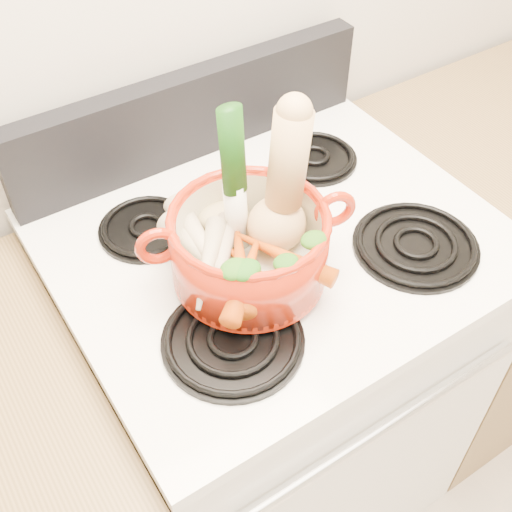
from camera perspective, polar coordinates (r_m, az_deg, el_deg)
stove_body at (r=1.54m, az=1.37°, el=-11.32°), size 0.76×0.65×0.92m
cooktop at (r=1.17m, az=1.78°, el=1.30°), size 0.78×0.67×0.03m
control_backsplash at (r=1.31m, az=-5.73°, el=12.41°), size 0.76×0.05×0.18m
oven_handle at (r=1.14m, az=11.56°, el=-14.51°), size 0.60×0.02×0.02m
burner_front_left at (r=1.00m, az=-2.07°, el=-7.39°), size 0.22×0.22×0.02m
burner_front_right at (r=1.17m, az=14.04°, el=1.04°), size 0.22×0.22×0.02m
burner_back_left at (r=1.18m, az=-9.73°, el=2.58°), size 0.17×0.17×0.02m
burner_back_right at (r=1.33m, az=5.22°, el=8.78°), size 0.17×0.17×0.02m
dutch_oven at (r=1.03m, az=-0.61°, el=0.85°), size 0.32×0.32×0.13m
pot_handle_left at (r=0.98m, az=-8.72°, el=0.87°), size 0.07×0.04×0.07m
pot_handle_right at (r=1.03m, az=7.03°, el=4.15°), size 0.07×0.04×0.07m
squash at (r=1.01m, az=2.79°, el=6.65°), size 0.13×0.11×0.26m
leek at (r=1.00m, az=-1.87°, el=6.81°), size 0.04×0.06×0.27m
ginger at (r=1.09m, az=-3.00°, el=3.41°), size 0.11×0.10×0.05m
parsnip_0 at (r=1.03m, az=-3.97°, el=-0.31°), size 0.09×0.23×0.06m
parsnip_1 at (r=1.02m, az=-3.12°, el=-0.41°), size 0.14×0.17×0.05m
parsnip_2 at (r=1.03m, az=-4.81°, el=1.25°), size 0.05×0.20×0.06m
parsnip_3 at (r=1.00m, az=-4.30°, el=-0.59°), size 0.14×0.15×0.05m
carrot_0 at (r=1.01m, az=-0.03°, el=-1.72°), size 0.05×0.16×0.04m
carrot_1 at (r=1.00m, az=-1.34°, el=-1.35°), size 0.11×0.17×0.05m
carrot_2 at (r=1.02m, az=2.60°, el=-0.20°), size 0.11×0.17×0.05m
carrot_3 at (r=0.97m, az=-1.07°, el=-2.33°), size 0.14×0.13×0.05m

